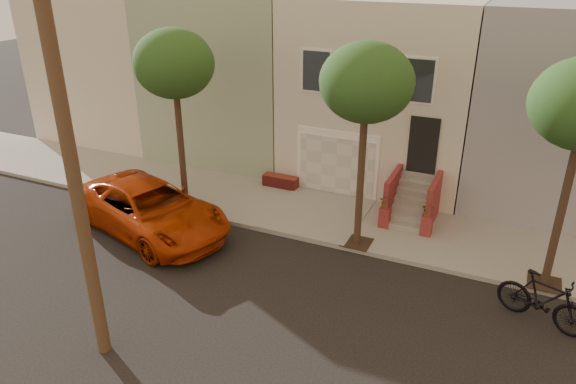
% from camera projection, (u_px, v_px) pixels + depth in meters
% --- Properties ---
extents(ground, '(90.00, 90.00, 0.00)m').
position_uv_depth(ground, '(276.00, 306.00, 14.28)').
color(ground, black).
rests_on(ground, ground).
extents(sidewalk, '(40.00, 3.70, 0.15)m').
position_uv_depth(sidewalk, '(342.00, 220.00, 18.68)').
color(sidewalk, gray).
rests_on(sidewalk, ground).
extents(house_row, '(33.10, 11.70, 7.00)m').
position_uv_depth(house_row, '(392.00, 83.00, 22.03)').
color(house_row, beige).
rests_on(house_row, sidewalk).
extents(tree_left, '(2.70, 2.57, 6.30)m').
position_uv_depth(tree_left, '(174.00, 65.00, 17.39)').
color(tree_left, '#2D2116').
rests_on(tree_left, sidewalk).
extents(tree_mid, '(2.70, 2.57, 6.30)m').
position_uv_depth(tree_mid, '(366.00, 84.00, 14.95)').
color(tree_mid, '#2D2116').
rests_on(tree_mid, sidewalk).
extents(pickup_truck, '(6.63, 4.47, 1.69)m').
position_uv_depth(pickup_truck, '(150.00, 209.00, 17.73)').
color(pickup_truck, '#AE2F04').
rests_on(pickup_truck, ground).
extents(motorcycle, '(2.42, 1.41, 1.40)m').
position_uv_depth(motorcycle, '(544.00, 300.00, 13.36)').
color(motorcycle, black).
rests_on(motorcycle, ground).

